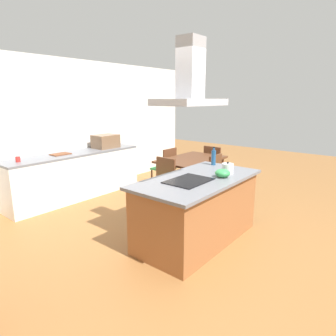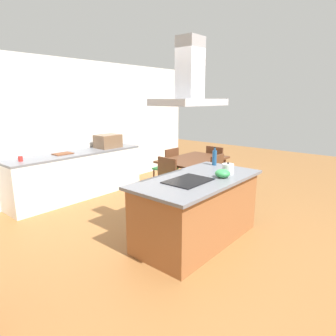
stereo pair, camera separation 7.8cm
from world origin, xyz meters
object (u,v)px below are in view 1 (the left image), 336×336
chair_facing_back_wall (166,165)px  dining_table (191,162)px  countertop_microwave (106,141)px  mixing_bowl (223,173)px  coffee_mug_red (18,159)px  cooktop (189,181)px  chair_facing_island (220,175)px  range_hood (190,84)px  olive_oil_bottle (214,157)px  chair_at_left_end (162,179)px  chair_at_right_end (214,163)px  tea_kettle (228,168)px  cutting_board (60,154)px

chair_facing_back_wall → dining_table: bearing=-90.0°
chair_facing_back_wall → countertop_microwave: bearing=129.9°
mixing_bowl → coffee_mug_red: 3.39m
cooktop → chair_facing_island: cooktop is taller
dining_table → range_hood: (-1.82, -1.22, 1.43)m
chair_facing_island → coffee_mug_red: bearing=139.0°
chair_facing_back_wall → olive_oil_bottle: bearing=-116.0°
cooktop → chair_at_left_end: 1.57m
coffee_mug_red → chair_at_right_end: (3.59, -1.66, -0.44)m
countertop_microwave → cooktop: bearing=-109.0°
chair_at_left_end → dining_table: bearing=0.0°
mixing_bowl → dining_table: mixing_bowl is taller
chair_at_right_end → range_hood: range_hood is taller
olive_oil_bottle → coffee_mug_red: 3.24m
tea_kettle → countertop_microwave: (0.32, 3.08, 0.07)m
coffee_mug_red → mixing_bowl: bearing=-67.4°
tea_kettle → chair_at_left_end: tea_kettle is taller
tea_kettle → cooktop: bearing=163.7°
dining_table → chair_at_left_end: chair_at_left_end is taller
chair_at_right_end → chair_facing_back_wall: bearing=144.0°
tea_kettle → mixing_bowl: bearing=-168.7°
countertop_microwave → dining_table: (0.83, -1.66, -0.37)m
olive_oil_bottle → chair_at_right_end: olive_oil_bottle is taller
olive_oil_bottle → cutting_board: olive_oil_bottle is taller
tea_kettle → chair_at_right_end: (2.07, 1.42, -0.46)m
coffee_mug_red → chair_facing_island: 3.57m
mixing_bowl → range_hood: range_hood is taller
olive_oil_bottle → range_hood: 1.50m
cutting_board → chair_facing_island: cutting_board is taller
olive_oil_bottle → cutting_board: 2.90m
chair_facing_island → chair_facing_back_wall: bearing=90.0°
coffee_mug_red → cutting_board: 0.81m
chair_facing_island → chair_at_right_end: same height
cooktop → coffee_mug_red: (-0.86, 2.88, 0.04)m
dining_table → chair_at_left_end: (-0.92, -0.00, -0.16)m
olive_oil_bottle → range_hood: range_hood is taller
chair_at_left_end → chair_facing_island: size_ratio=1.00×
countertop_microwave → range_hood: size_ratio=0.56×
tea_kettle → mixing_bowl: size_ratio=1.07×
cooktop → countertop_microwave: 3.05m
chair_at_right_end → range_hood: bearing=-155.9°
chair_at_left_end → countertop_microwave: bearing=87.0°
chair_at_left_end → olive_oil_bottle: bearing=-83.6°
countertop_microwave → chair_facing_back_wall: bearing=-50.1°
countertop_microwave → olive_oil_bottle: bearing=-89.5°
dining_table → chair_facing_back_wall: 0.68m
cooktop → tea_kettle: 0.70m
mixing_bowl → coffee_mug_red: size_ratio=2.27×
dining_table → coffee_mug_red: bearing=148.1°
cooktop → cutting_board: cutting_board is taller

